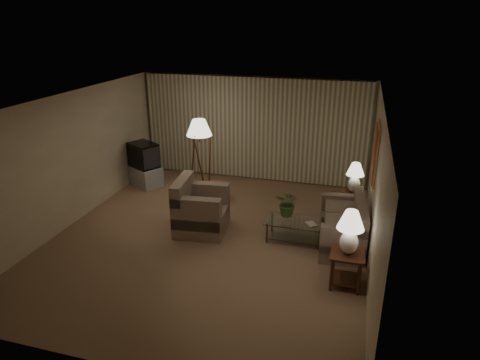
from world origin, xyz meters
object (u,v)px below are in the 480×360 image
at_px(crt_tv, 143,155).
at_px(ottoman, 216,192).
at_px(tv_cabinet, 145,176).
at_px(vase, 288,217).
at_px(side_table_near, 347,263).
at_px(table_lamp_near, 350,229).
at_px(table_lamp_far, 355,175).
at_px(sofa, 342,227).
at_px(side_table_far, 352,201).
at_px(coffee_table, 295,228).
at_px(armchair, 202,211).
at_px(floor_lamp, 200,156).

height_order(crt_tv, ottoman, crt_tv).
bearing_deg(tv_cabinet, vase, 4.76).
bearing_deg(side_table_near, table_lamp_near, 143.13).
distance_m(side_table_near, table_lamp_far, 2.66).
distance_m(sofa, vase, 1.04).
height_order(sofa, table_lamp_far, table_lamp_far).
relative_size(side_table_far, table_lamp_near, 0.81).
height_order(side_table_near, ottoman, side_table_near).
height_order(table_lamp_near, coffee_table, table_lamp_near).
bearing_deg(side_table_far, side_table_near, -90.00).
xyz_separation_m(side_table_far, table_lamp_far, (-0.00, 0.00, 0.59)).
bearing_deg(table_lamp_far, side_table_far, 0.00).
distance_m(table_lamp_far, ottoman, 3.25).
bearing_deg(sofa, tv_cabinet, -113.78).
xyz_separation_m(tv_cabinet, ottoman, (2.06, -0.37, -0.06)).
xyz_separation_m(sofa, side_table_near, (0.15, -1.35, 0.05)).
xyz_separation_m(armchair, coffee_table, (1.89, 0.09, -0.16)).
distance_m(coffee_table, tv_cabinet, 4.57).
xyz_separation_m(floor_lamp, vase, (2.44, -1.71, -0.49)).
xyz_separation_m(table_lamp_near, tv_cabinet, (-5.20, 3.10, -0.79)).
bearing_deg(armchair, crt_tv, 43.29).
xyz_separation_m(side_table_near, tv_cabinet, (-5.20, 3.10, -0.16)).
distance_m(side_table_far, floor_lamp, 3.68).
relative_size(coffee_table, tv_cabinet, 1.10).
height_order(table_lamp_near, vase, table_lamp_near).
relative_size(table_lamp_far, ottoman, 1.14).
bearing_deg(tv_cabinet, ottoman, 19.32).
distance_m(table_lamp_near, crt_tv, 6.06).
relative_size(crt_tv, floor_lamp, 0.47).
distance_m(floor_lamp, vase, 3.02).
distance_m(side_table_near, vase, 1.72).
bearing_deg(crt_tv, sofa, 10.35).
height_order(sofa, ottoman, sofa).
relative_size(floor_lamp, vase, 13.73).
bearing_deg(crt_tv, table_lamp_near, -1.33).
xyz_separation_m(coffee_table, tv_cabinet, (-4.17, 1.85, -0.03)).
xyz_separation_m(armchair, table_lamp_near, (2.91, -1.16, 0.60)).
xyz_separation_m(side_table_far, floor_lamp, (-3.61, 0.36, 0.58)).
distance_m(table_lamp_far, coffee_table, 1.84).
relative_size(coffee_table, crt_tv, 1.29).
bearing_deg(vase, sofa, 5.57).
bearing_deg(coffee_table, table_lamp_far, 52.76).
relative_size(side_table_far, table_lamp_far, 0.93).
relative_size(armchair, side_table_far, 2.07).
bearing_deg(sofa, vase, -89.05).
bearing_deg(floor_lamp, crt_tv, 174.94).
height_order(armchair, vase, armchair).
xyz_separation_m(table_lamp_far, crt_tv, (-5.20, 0.50, -0.17)).
distance_m(armchair, coffee_table, 1.90).
bearing_deg(crt_tv, floor_lamp, 24.44).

